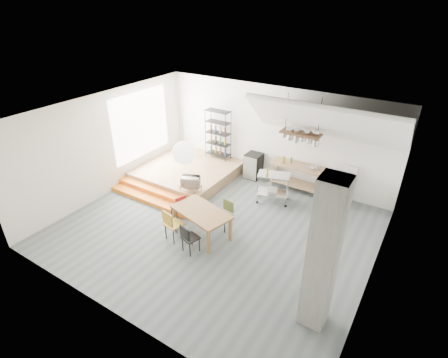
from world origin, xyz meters
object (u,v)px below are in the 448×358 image
Objects in this scene: stove at (342,189)px; mini_fridge at (253,166)px; rolling_cart at (273,184)px; dining_table at (201,214)px.

stove reaches higher than mini_fridge.
rolling_cart is 1.19× the size of mini_fridge.
stove is at bearing 13.07° from rolling_cart.
stove is at bearing 68.05° from dining_table.
rolling_cart reaches higher than mini_fridge.
stove is at bearing -0.83° from mini_fridge.
dining_table is (-2.66, -3.58, 0.18)m from stove.
rolling_cart reaches higher than dining_table.
mini_fridge is at bearing 121.36° from rolling_cart.
rolling_cart is at bearing 85.64° from dining_table.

